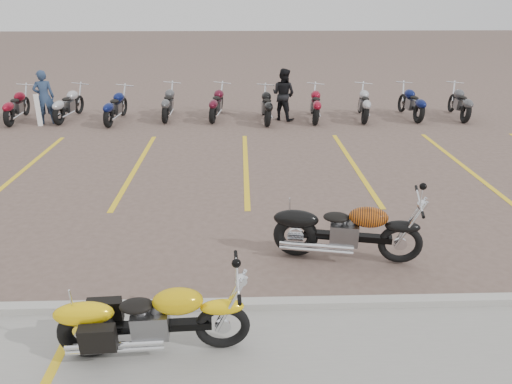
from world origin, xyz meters
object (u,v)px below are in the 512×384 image
yellow_cruiser (150,320)px  bollard (38,110)px  flame_cruiser (343,232)px  person_a (44,97)px  person_b (283,94)px

yellow_cruiser → bollard: size_ratio=2.24×
flame_cruiser → yellow_cruiser: bearing=-129.6°
person_a → person_b: size_ratio=1.02×
yellow_cruiser → person_a: person_a is taller
person_b → bollard: (-7.91, -0.56, -0.35)m
person_a → yellow_cruiser: bearing=95.1°
yellow_cruiser → flame_cruiser: (2.70, 2.17, 0.02)m
person_a → bollard: 0.47m
person_a → bollard: (-0.15, -0.26, -0.37)m
flame_cruiser → person_a: size_ratio=1.34×
yellow_cruiser → person_b: person_b is taller
flame_cruiser → bollard: bollard is taller
flame_cruiser → bollard: 12.03m
person_a → bollard: person_a is taller
bollard → person_b: bearing=4.0°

